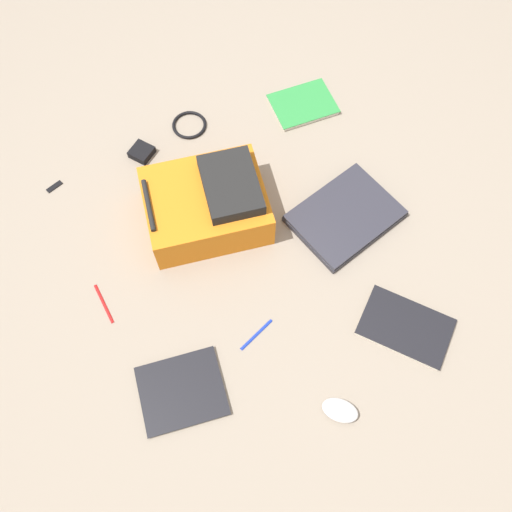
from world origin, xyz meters
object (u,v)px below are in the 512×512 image
Objects in this scene: pen_black at (104,303)px; book_red at (182,391)px; backpack at (208,204)px; cable_coil at (189,125)px; book_blue at (405,327)px; earbud_pouch at (142,152)px; usb_stick at (54,186)px; book_manual at (303,105)px; laptop at (345,216)px; computer_mouse at (340,410)px; pen_blue at (256,334)px.

book_red is at bearing -165.87° from pen_black.
backpack is at bearing -35.40° from book_red.
book_red is 0.96m from cable_coil.
earbud_pouch is (0.98, 0.43, 0.00)m from book_blue.
usb_stick is at bearing 90.69° from cable_coil.
pen_black is at bearing 110.94° from book_manual.
laptop is 0.83m from pen_black.
book_manual is at bearing -107.08° from cable_coil.
book_blue is at bearing -103.35° from book_red.
cable_coil is 0.88× the size of pen_black.
computer_mouse is at bearing -173.79° from earbud_pouch.
pen_black is 1.09× the size of pen_blue.
computer_mouse is at bearing 145.30° from laptop.
laptop is 0.75m from earbud_pouch.
earbud_pouch is (1.10, 0.12, -0.00)m from computer_mouse.
computer_mouse is at bearing 153.87° from book_manual.
cable_coil is (1.01, 0.23, -0.00)m from book_blue.
cable_coil is (0.60, 0.28, -0.01)m from laptop.
book_manual is 0.43m from cable_coil.
earbud_pouch is at bearing -94.34° from usb_stick.
backpack is 0.36m from earbud_pouch.
pen_blue is (0.20, 0.41, -0.00)m from book_blue.
backpack is 1.41× the size of book_blue.
book_manual is at bearing -11.41° from book_blue.
earbud_pouch is (0.09, 0.61, 0.00)m from book_manual.
book_manual reaches higher than usb_stick.
earbud_pouch reaches higher than pen_black.
pen_blue reaches higher than usb_stick.
earbud_pouch reaches higher than book_red.
earbud_pouch reaches higher than book_manual.
earbud_pouch is (0.57, 0.48, -0.00)m from laptop.
backpack reaches higher than book_blue.
pen_black is at bearing 104.91° from backpack.
laptop is at bearing -71.00° from book_red.
laptop reaches higher than book_blue.
pen_blue is 0.78m from earbud_pouch.
book_red is 0.85m from usb_stick.
backpack is at bearing 59.63° from laptop.
book_manual reaches higher than pen_black.
book_blue is at bearing -124.29° from pen_black.
cable_coil is at bearing -27.82° from book_red.
computer_mouse is 1.20m from usb_stick.
book_red is 0.38m from pen_black.
computer_mouse is 0.74× the size of pen_black.
earbud_pouch is (0.82, -0.25, 0.01)m from book_red.
book_blue is 2.24× the size of pen_black.
usb_stick is (0.02, 0.32, -0.01)m from earbud_pouch.
laptop is 5.20× the size of earbud_pouch.
book_blue is 2.54× the size of cable_coil.
backpack is 0.73m from book_blue.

